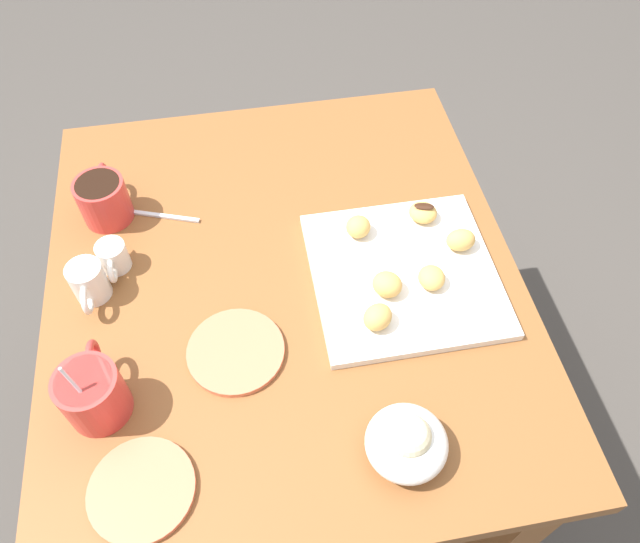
{
  "coord_description": "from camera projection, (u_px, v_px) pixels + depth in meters",
  "views": [
    {
      "loc": [
        -0.63,
        0.05,
        1.59
      ],
      "look_at": [
        -0.01,
        -0.06,
        0.75
      ],
      "focal_mm": 34.17,
      "sensor_mm": 36.0,
      "label": 1
    }
  ],
  "objects": [
    {
      "name": "beignet_2",
      "position": [
        423.0,
        212.0,
        1.12
      ],
      "size": [
        0.07,
        0.07,
        0.03
      ],
      "primitive_type": "ellipsoid",
      "rotation": [
        0.0,
        0.0,
        1.06
      ],
      "color": "#DBA351",
      "rests_on": "pastry_plate_square"
    },
    {
      "name": "dining_table",
      "position": [
        287.0,
        318.0,
        1.18
      ],
      "size": [
        0.94,
        0.83,
        0.73
      ],
      "color": "brown",
      "rests_on": "ground_plane"
    },
    {
      "name": "coffee_mug_red_left",
      "position": [
        92.0,
        392.0,
        0.89
      ],
      "size": [
        0.13,
        0.09,
        0.15
      ],
      "color": "red",
      "rests_on": "dining_table"
    },
    {
      "name": "cream_pitcher_white",
      "position": [
        88.0,
        281.0,
        1.02
      ],
      "size": [
        0.1,
        0.06,
        0.07
      ],
      "color": "white",
      "rests_on": "dining_table"
    },
    {
      "name": "beignet_3",
      "position": [
        358.0,
        227.0,
        1.1
      ],
      "size": [
        0.06,
        0.06,
        0.04
      ],
      "primitive_type": "ellipsoid",
      "rotation": [
        0.0,
        0.0,
        2.48
      ],
      "color": "#DBA351",
      "rests_on": "pastry_plate_square"
    },
    {
      "name": "beignet_5",
      "position": [
        432.0,
        278.0,
        1.03
      ],
      "size": [
        0.05,
        0.05,
        0.03
      ],
      "primitive_type": "ellipsoid",
      "rotation": [
        0.0,
        0.0,
        4.62
      ],
      "color": "#DBA351",
      "rests_on": "pastry_plate_square"
    },
    {
      "name": "beignet_0",
      "position": [
        387.0,
        284.0,
        1.02
      ],
      "size": [
        0.07,
        0.07,
        0.04
      ],
      "primitive_type": "ellipsoid",
      "rotation": [
        0.0,
        0.0,
        3.93
      ],
      "color": "#DBA351",
      "rests_on": "pastry_plate_square"
    },
    {
      "name": "pastry_plate_square",
      "position": [
        404.0,
        274.0,
        1.07
      ],
      "size": [
        0.32,
        0.32,
        0.02
      ],
      "primitive_type": "cube",
      "color": "white",
      "rests_on": "dining_table"
    },
    {
      "name": "saucer_coral_left",
      "position": [
        142.0,
        490.0,
        0.85
      ],
      "size": [
        0.15,
        0.15,
        0.01
      ],
      "primitive_type": "cylinder",
      "color": "#E5704C",
      "rests_on": "dining_table"
    },
    {
      "name": "chocolate_drizzle_2",
      "position": [
        424.0,
        206.0,
        1.11
      ],
      "size": [
        0.03,
        0.04,
        0.0
      ],
      "primitive_type": "ellipsoid",
      "rotation": [
        0.0,
        0.0,
        1.3
      ],
      "color": "#381E11",
      "rests_on": "beignet_2"
    },
    {
      "name": "beignet_4",
      "position": [
        378.0,
        317.0,
        0.98
      ],
      "size": [
        0.07,
        0.07,
        0.04
      ],
      "primitive_type": "ellipsoid",
      "rotation": [
        0.0,
        0.0,
        5.38
      ],
      "color": "#DBA351",
      "rests_on": "pastry_plate_square"
    },
    {
      "name": "loose_spoon_near_saucer",
      "position": [
        148.0,
        214.0,
        1.16
      ],
      "size": [
        0.07,
        0.15,
        0.01
      ],
      "color": "silver",
      "rests_on": "dining_table"
    },
    {
      "name": "ice_cream_bowl",
      "position": [
        407.0,
        442.0,
        0.86
      ],
      "size": [
        0.12,
        0.12,
        0.09
      ],
      "color": "white",
      "rests_on": "dining_table"
    },
    {
      "name": "saucer_coral_right",
      "position": [
        236.0,
        351.0,
        0.98
      ],
      "size": [
        0.16,
        0.16,
        0.01
      ],
      "primitive_type": "cylinder",
      "color": "#E5704C",
      "rests_on": "dining_table"
    },
    {
      "name": "beignet_1",
      "position": [
        461.0,
        240.0,
        1.08
      ],
      "size": [
        0.04,
        0.05,
        0.04
      ],
      "primitive_type": "ellipsoid",
      "rotation": [
        0.0,
        0.0,
        4.74
      ],
      "color": "#DBA351",
      "rests_on": "pastry_plate_square"
    },
    {
      "name": "coffee_mug_red_right",
      "position": [
        103.0,
        198.0,
        1.12
      ],
      "size": [
        0.13,
        0.09,
        0.09
      ],
      "color": "red",
      "rests_on": "dining_table"
    },
    {
      "name": "ground_plane",
      "position": [
        297.0,
        434.0,
        1.66
      ],
      "size": [
        8.0,
        8.0,
        0.0
      ],
      "primitive_type": "plane",
      "color": "#423D38"
    },
    {
      "name": "chocolate_sauce_pitcher",
      "position": [
        113.0,
        256.0,
        1.06
      ],
      "size": [
        0.09,
        0.05,
        0.06
      ],
      "color": "white",
      "rests_on": "dining_table"
    }
  ]
}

